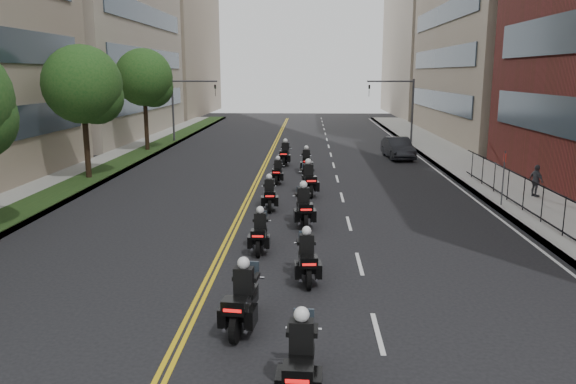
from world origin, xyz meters
name	(u,v)px	position (x,y,z in m)	size (l,w,h in m)	color
sidewalk_right	(489,179)	(12.00, 25.00, 0.07)	(4.00, 90.00, 0.15)	gray
sidewalk_left	(82,176)	(-12.00, 25.00, 0.07)	(4.00, 90.00, 0.15)	gray
grass_strip	(96,174)	(-11.20, 25.00, 0.17)	(2.00, 90.00, 0.04)	black
building_right_far	(447,24)	(21.50, 78.00, 13.00)	(15.00, 28.00, 26.00)	#A59985
building_left_far	(151,25)	(-22.00, 78.00, 13.00)	(16.00, 28.00, 26.00)	gray
street_trees	(40,94)	(-11.05, 18.61, 5.13)	(4.40, 38.40, 7.98)	#301D15
traffic_signal_right	(402,101)	(9.54, 42.00, 3.70)	(4.09, 0.20, 5.60)	#3F3F44
traffic_signal_left	(183,101)	(-9.54, 42.00, 3.70)	(4.09, 0.20, 5.60)	#3F3F44
motorcycle_1	(301,363)	(1.40, 2.26, 0.70)	(0.59, 2.40, 1.77)	black
motorcycle_2	(243,301)	(-0.05, 5.14, 0.70)	(0.71, 2.40, 1.77)	black
motorcycle_3	(307,260)	(1.48, 8.41, 0.65)	(0.59, 2.24, 1.65)	black
motorcycle_4	(260,234)	(-0.16, 11.23, 0.62)	(0.49, 2.13, 1.58)	black
motorcycle_5	(304,208)	(1.33, 14.62, 0.72)	(0.70, 2.48, 1.83)	black
motorcycle_6	(269,196)	(-0.26, 17.33, 0.64)	(0.61, 2.21, 1.63)	black
motorcycle_7	(309,181)	(1.52, 20.45, 0.74)	(0.77, 2.52, 1.86)	black
motorcycle_8	(278,173)	(-0.22, 23.50, 0.61)	(0.49, 2.10, 1.55)	black
motorcycle_9	(306,162)	(1.37, 27.11, 0.66)	(0.54, 2.28, 1.68)	black
motorcycle_10	(285,155)	(-0.08, 29.88, 0.71)	(0.61, 2.43, 1.80)	black
parked_sedan	(398,148)	(8.00, 33.31, 0.76)	(1.60, 4.60, 1.52)	black
pedestrian_c	(536,181)	(12.64, 19.85, 0.94)	(0.93, 0.39, 1.58)	#3D3E45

